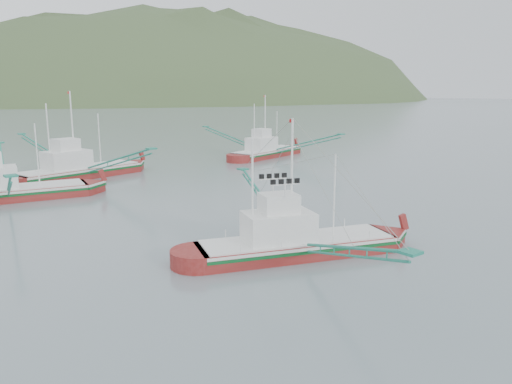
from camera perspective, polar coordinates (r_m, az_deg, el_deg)
ground at (r=33.03m, az=6.36°, el=-7.12°), size 1200.00×1200.00×0.00m
main_boat at (r=32.28m, az=4.53°, el=-4.03°), size 13.45×22.89×9.55m
bg_boat_right at (r=80.08m, az=1.18°, el=5.44°), size 14.90×25.48×10.56m
bg_boat_left at (r=54.12m, az=-26.80°, el=0.97°), size 15.13×26.44×10.78m
bg_boat_far at (r=64.45m, az=-19.73°, el=3.31°), size 15.91×27.43×11.28m
headland_right at (r=522.88m, az=-7.35°, el=10.32°), size 684.00×432.00×306.00m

